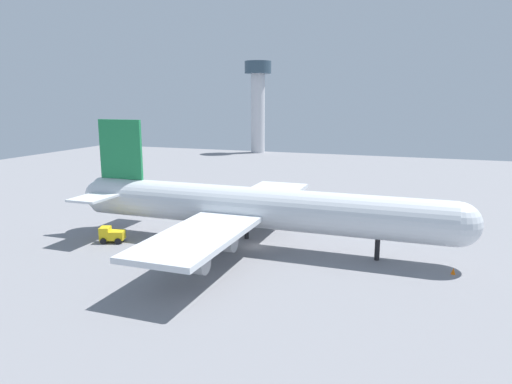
# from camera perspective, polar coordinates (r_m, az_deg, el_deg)

# --- Properties ---
(ground_plane) EXTENTS (243.99, 243.99, 0.00)m
(ground_plane) POSITION_cam_1_polar(r_m,az_deg,el_deg) (71.11, 0.00, -6.64)
(ground_plane) COLOR gray
(cargo_airplane) EXTENTS (61.00, 49.31, 18.62)m
(cargo_airplane) POSITION_cam_1_polar(r_m,az_deg,el_deg) (69.59, -0.20, -1.97)
(cargo_airplane) COLOR silver
(cargo_airplane) RESTS_ON ground_plane
(fuel_truck) EXTENTS (5.39, 3.24, 2.09)m
(fuel_truck) POSITION_cam_1_polar(r_m,az_deg,el_deg) (97.68, -13.30, -1.31)
(fuel_truck) COLOR silver
(fuel_truck) RESTS_ON ground_plane
(catering_truck) EXTENTS (4.07, 3.33, 2.45)m
(catering_truck) POSITION_cam_1_polar(r_m,az_deg,el_deg) (76.10, -17.19, -4.97)
(catering_truck) COLOR yellow
(catering_truck) RESTS_ON ground_plane
(safety_cone_nose) EXTENTS (0.59, 0.59, 0.84)m
(safety_cone_nose) POSITION_cam_1_polar(r_m,az_deg,el_deg) (65.22, 22.89, -8.86)
(safety_cone_nose) COLOR orange
(safety_cone_nose) RESTS_ON ground_plane
(control_tower) EXTENTS (10.65, 10.65, 36.47)m
(control_tower) POSITION_cam_1_polar(r_m,az_deg,el_deg) (192.70, 0.24, 11.45)
(control_tower) COLOR silver
(control_tower) RESTS_ON ground_plane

